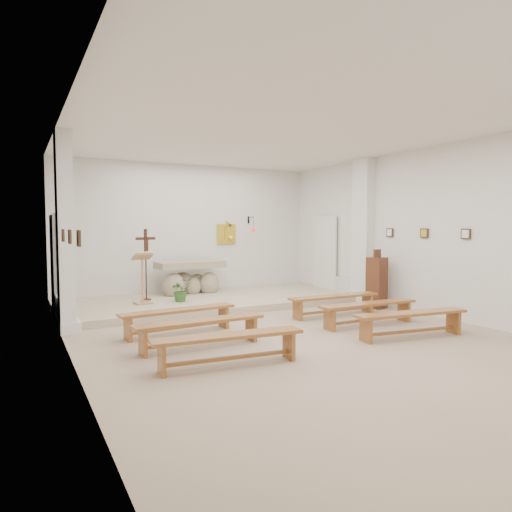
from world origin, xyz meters
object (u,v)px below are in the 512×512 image
bench_right_third (412,318)px  bench_left_second (200,327)px  bench_right_front (334,300)px  donation_pedestal (377,282)px  bench_right_second (369,308)px  bench_left_third (229,342)px  crucifix_stand (146,259)px  altar (190,280)px  bench_left_front (179,315)px  lectern (143,278)px

bench_right_third → bench_left_second: bearing=170.3°
bench_right_front → bench_left_second: size_ratio=1.00×
donation_pedestal → bench_right_second: size_ratio=0.65×
bench_right_second → bench_left_third: same height
bench_right_front → bench_left_third: 3.95m
bench_right_front → donation_pedestal: bearing=11.9°
crucifix_stand → bench_right_front: bearing=-60.4°
altar → bench_left_second: altar is taller
bench_left_third → bench_right_third: size_ratio=1.00×
bench_left_second → bench_left_third: same height
bench_right_second → bench_right_third: 1.05m
donation_pedestal → bench_right_front: (-1.42, -0.29, -0.26)m
bench_left_front → bench_left_second: (-0.00, -1.05, 0.00)m
altar → bench_right_second: (1.91, -4.53, -0.17)m
bench_left_second → bench_left_third: bearing=-92.2°
bench_left_second → crucifix_stand: bearing=85.0°
altar → bench_left_front: 3.78m
lectern → crucifix_stand: crucifix_stand is taller
lectern → bench_right_front: bearing=-42.0°
bench_left_third → bench_left_front: bearing=95.2°
lectern → bench_left_third: 4.59m
altar → lectern: bearing=-149.5°
bench_right_third → lectern: bearing=134.0°
altar → bench_right_third: 5.90m
bench_right_second → bench_right_front: bearing=90.9°
bench_right_front → bench_right_second: bearing=-89.4°
crucifix_stand → bench_left_front: 3.06m
bench_right_third → crucifix_stand: bearing=129.7°
lectern → donation_pedestal: size_ratio=0.87×
crucifix_stand → bench_right_second: bearing=-69.1°
bench_left_third → bench_right_second: bearing=22.5°
bench_left_front → bench_left_third: same height
bench_left_front → bench_right_third: size_ratio=1.00×
donation_pedestal → bench_right_third: 2.79m
bench_left_front → donation_pedestal: bearing=-2.4°
bench_right_front → lectern: bearing=144.2°
bench_left_front → bench_right_front: same height
lectern → bench_left_second: (0.00, -3.52, -0.40)m
bench_right_front → bench_left_second: (-3.35, -1.05, 0.00)m
donation_pedestal → bench_right_second: donation_pedestal is taller
lectern → bench_right_third: (3.36, -4.57, -0.40)m
lectern → bench_left_front: bearing=-95.5°
donation_pedestal → bench_left_third: (-4.78, -2.38, -0.26)m
crucifix_stand → donation_pedestal: bearing=-47.5°
altar → donation_pedestal: donation_pedestal is taller
donation_pedestal → lectern: bearing=141.8°
altar → bench_right_third: size_ratio=0.86×
crucifix_stand → altar: bearing=5.9°
lectern → bench_right_second: (3.36, -3.52, -0.40)m
donation_pedestal → bench_left_front: bearing=169.8°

